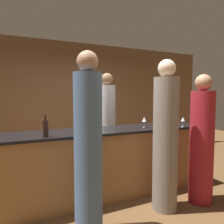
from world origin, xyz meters
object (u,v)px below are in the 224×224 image
guest_1 (202,143)px  guest_2 (88,149)px  wine_bottle_0 (45,128)px  guest_0 (165,140)px  ice_bucket (160,118)px  bartender (107,128)px

guest_1 → guest_2: bearing=-179.9°
wine_bottle_0 → guest_0: bearing=-18.6°
guest_1 → ice_bucket: bearing=88.6°
guest_2 → guest_1: bearing=0.1°
guest_2 → ice_bucket: (1.71, 0.99, 0.18)m
ice_bucket → wine_bottle_0: bearing=-168.3°
bartender → wine_bottle_0: bearing=36.8°
guest_1 → ice_bucket: guest_1 is taller
guest_0 → wine_bottle_0: size_ratio=7.32×
bartender → guest_1: 1.69m
guest_2 → wine_bottle_0: 0.68m
ice_bucket → guest_1: bearing=-91.4°
wine_bottle_0 → bartender: bearing=36.8°
wine_bottle_0 → ice_bucket: bearing=11.7°
bartender → guest_2: 1.74m
bartender → guest_2: size_ratio=0.97×
guest_2 → wine_bottle_0: (-0.35, 0.56, 0.17)m
guest_1 → guest_0: bearing=173.4°
guest_1 → guest_2: 1.69m
guest_0 → ice_bucket: 1.11m
bartender → guest_1: bearing=118.0°
wine_bottle_0 → guest_2: bearing=-57.7°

